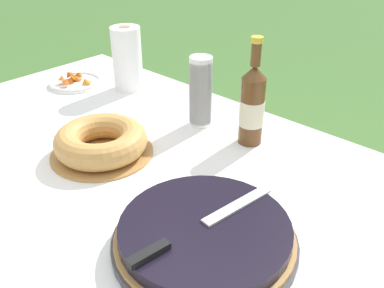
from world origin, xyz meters
The scene contains 9 objects.
garden_table centered at (0.00, 0.00, 0.67)m, with size 1.81×1.19×0.72m.
tablecloth centered at (0.00, 0.00, 0.71)m, with size 1.82×1.20×0.10m.
berry_tart centered at (0.29, -0.03, 0.75)m, with size 0.39×0.39×0.06m.
serving_knife centered at (0.29, -0.06, 0.79)m, with size 0.07×0.38×0.01m.
bundt_cake centered at (-0.17, 0.05, 0.76)m, with size 0.29×0.29×0.08m.
cup_stack centered at (-0.09, 0.38, 0.84)m, with size 0.07×0.07×0.23m.
cider_bottle_amber centered at (0.10, 0.40, 0.85)m, with size 0.07×0.07×0.32m.
snack_plate_near centered at (-0.68, 0.30, 0.74)m, with size 0.20×0.20×0.06m.
paper_towel_roll centered at (-0.49, 0.42, 0.84)m, with size 0.11×0.11×0.24m.
Camera 1 is at (0.73, -0.55, 1.36)m, focal length 40.00 mm.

